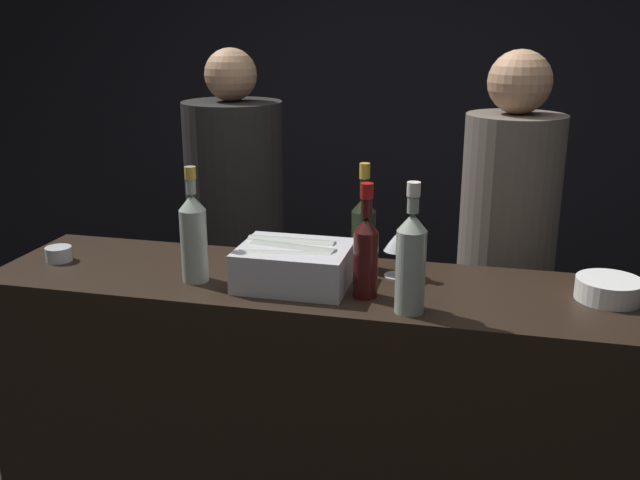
# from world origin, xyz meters

# --- Properties ---
(wall_back_chalkboard) EXTENTS (6.40, 0.06, 2.80)m
(wall_back_chalkboard) POSITION_xyz_m (0.00, 2.37, 1.40)
(wall_back_chalkboard) COLOR black
(wall_back_chalkboard) RESTS_ON ground_plane
(bar_counter) EXTENTS (2.01, 0.50, 1.06)m
(bar_counter) POSITION_xyz_m (0.00, 0.25, 0.53)
(bar_counter) COLOR black
(bar_counter) RESTS_ON ground_plane
(ice_bin_with_bottles) EXTENTS (0.32, 0.26, 0.12)m
(ice_bin_with_bottles) POSITION_xyz_m (-0.06, 0.21, 1.13)
(ice_bin_with_bottles) COLOR silver
(ice_bin_with_bottles) RESTS_ON bar_counter
(bowl_white) EXTENTS (0.18, 0.18, 0.06)m
(bowl_white) POSITION_xyz_m (0.82, 0.30, 1.09)
(bowl_white) COLOR white
(bowl_white) RESTS_ON bar_counter
(wine_glass) EXTENTS (0.09, 0.09, 0.14)m
(wine_glass) POSITION_xyz_m (0.23, 0.34, 1.17)
(wine_glass) COLOR silver
(wine_glass) RESTS_ON bar_counter
(candle_votive) EXTENTS (0.08, 0.08, 0.05)m
(candle_votive) POSITION_xyz_m (-0.86, 0.23, 1.09)
(candle_votive) COLOR silver
(candle_votive) RESTS_ON bar_counter
(champagne_bottle) EXTENTS (0.08, 0.08, 0.33)m
(champagne_bottle) POSITION_xyz_m (0.11, 0.39, 1.19)
(champagne_bottle) COLOR black
(champagne_bottle) RESTS_ON bar_counter
(white_wine_bottle) EXTENTS (0.08, 0.08, 0.35)m
(white_wine_bottle) POSITION_xyz_m (0.29, 0.08, 1.21)
(white_wine_bottle) COLOR #9EA899
(white_wine_bottle) RESTS_ON bar_counter
(rose_wine_bottle) EXTENTS (0.08, 0.08, 0.35)m
(rose_wine_bottle) POSITION_xyz_m (-0.36, 0.17, 1.20)
(rose_wine_bottle) COLOR #9EA899
(rose_wine_bottle) RESTS_ON bar_counter
(red_wine_bottle_tall) EXTENTS (0.07, 0.07, 0.33)m
(red_wine_bottle_tall) POSITION_xyz_m (0.16, 0.16, 1.20)
(red_wine_bottle_tall) COLOR #380F0F
(red_wine_bottle_tall) RESTS_ON bar_counter
(person_in_hoodie) EXTENTS (0.41, 0.41, 1.70)m
(person_in_hoodie) POSITION_xyz_m (-0.55, 1.04, 0.94)
(person_in_hoodie) COLOR black
(person_in_hoodie) RESTS_ON ground_plane
(person_blond_tee) EXTENTS (0.33, 0.33, 1.72)m
(person_blond_tee) POSITION_xyz_m (0.55, 0.77, 0.96)
(person_blond_tee) COLOR black
(person_blond_tee) RESTS_ON ground_plane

